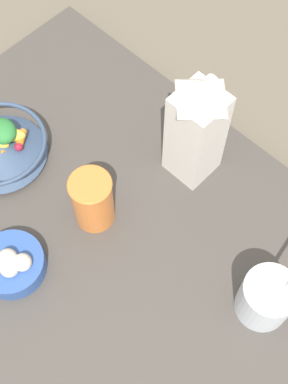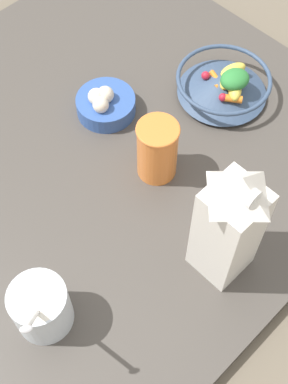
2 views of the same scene
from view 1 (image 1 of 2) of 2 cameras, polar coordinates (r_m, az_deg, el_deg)
ground_plane at (r=1.15m, az=-9.42°, el=-8.03°), size 6.00×6.00×0.00m
countertop at (r=1.13m, az=-9.54°, el=-7.77°), size 1.03×1.03×0.03m
milk_carton at (r=1.09m, az=5.63°, el=6.83°), size 0.09×0.09×0.29m
yogurt_tub at (r=1.04m, az=12.98°, el=-10.87°), size 0.12×0.14×0.23m
drinking_cup at (r=1.09m, az=-5.51°, el=-0.83°), size 0.09×0.09×0.14m
garlic_bowl at (r=1.11m, az=-13.90°, el=-7.49°), size 0.14×0.14×0.07m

